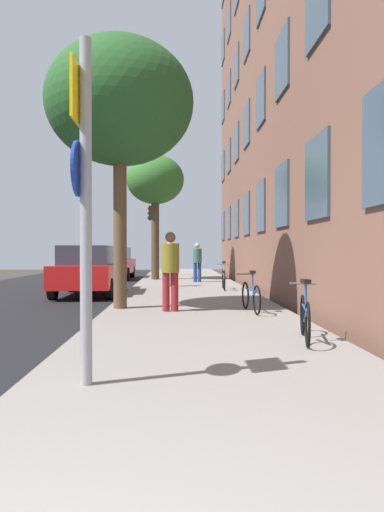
{
  "coord_description": "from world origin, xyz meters",
  "views": [
    {
      "loc": [
        0.63,
        -1.11,
        1.48
      ],
      "look_at": [
        1.13,
        13.58,
        1.31
      ],
      "focal_mm": 33.45,
      "sensor_mm": 36.0,
      "label": 1
    }
  ],
  "objects_px": {
    "traffic_light": "(152,227)",
    "pedestrian_2": "(197,260)",
    "bicycle_1": "(251,296)",
    "pedestrian_1": "(170,261)",
    "tree_far": "(155,181)",
    "bicycle_2": "(224,278)",
    "car_0": "(89,270)",
    "car_1": "(113,263)",
    "sign_post": "(84,188)",
    "tree_near": "(120,104)",
    "bicycle_0": "(305,317)",
    "pedestrian_0": "(170,266)"
  },
  "relations": [
    {
      "from": "pedestrian_1",
      "to": "pedestrian_2",
      "type": "distance_m",
      "value": 2.77
    },
    {
      "from": "bicycle_2",
      "to": "pedestrian_2",
      "type": "distance_m",
      "value": 4.11
    },
    {
      "from": "pedestrian_1",
      "to": "car_0",
      "type": "distance_m",
      "value": 3.53
    },
    {
      "from": "tree_near",
      "to": "bicycle_1",
      "type": "xyz_separation_m",
      "value": [
        2.97,
        -0.77,
        -4.44
      ]
    },
    {
      "from": "tree_far",
      "to": "bicycle_1",
      "type": "bearing_deg",
      "value": -77.65
    },
    {
      "from": "tree_near",
      "to": "bicycle_2",
      "type": "distance_m",
      "value": 7.45
    },
    {
      "from": "tree_far",
      "to": "bicycle_0",
      "type": "xyz_separation_m",
      "value": [
        2.9,
        -15.38,
        -4.24
      ]
    },
    {
      "from": "sign_post",
      "to": "bicycle_2",
      "type": "bearing_deg",
      "value": 77.42
    },
    {
      "from": "bicycle_1",
      "to": "pedestrian_1",
      "type": "xyz_separation_m",
      "value": [
        -1.88,
        7.48,
        0.62
      ]
    },
    {
      "from": "bicycle_1",
      "to": "pedestrian_2",
      "type": "distance_m",
      "value": 10.05
    },
    {
      "from": "traffic_light",
      "to": "pedestrian_0",
      "type": "distance_m",
      "value": 15.7
    },
    {
      "from": "car_1",
      "to": "pedestrian_2",
      "type": "bearing_deg",
      "value": -44.4
    },
    {
      "from": "bicycle_1",
      "to": "car_0",
      "type": "bearing_deg",
      "value": 131.32
    },
    {
      "from": "tree_near",
      "to": "pedestrian_1",
      "type": "xyz_separation_m",
      "value": [
        1.09,
        6.7,
        -3.82
      ]
    },
    {
      "from": "tree_far",
      "to": "bicycle_1",
      "type": "distance_m",
      "value": 12.99
    },
    {
      "from": "car_1",
      "to": "bicycle_1",
      "type": "bearing_deg",
      "value": -70.94
    },
    {
      "from": "tree_far",
      "to": "bicycle_2",
      "type": "relative_size",
      "value": 3.54
    },
    {
      "from": "car_0",
      "to": "car_1",
      "type": "relative_size",
      "value": 0.95
    },
    {
      "from": "tree_near",
      "to": "tree_far",
      "type": "relative_size",
      "value": 1.08
    },
    {
      "from": "traffic_light",
      "to": "car_0",
      "type": "height_order",
      "value": "traffic_light"
    },
    {
      "from": "pedestrian_1",
      "to": "pedestrian_2",
      "type": "bearing_deg",
      "value": 65.52
    },
    {
      "from": "pedestrian_2",
      "to": "tree_far",
      "type": "bearing_deg",
      "value": 133.57
    },
    {
      "from": "sign_post",
      "to": "traffic_light",
      "type": "relative_size",
      "value": 0.9
    },
    {
      "from": "sign_post",
      "to": "bicycle_0",
      "type": "xyz_separation_m",
      "value": [
        2.87,
        2.24,
        -1.62
      ]
    },
    {
      "from": "pedestrian_0",
      "to": "car_0",
      "type": "bearing_deg",
      "value": 118.71
    },
    {
      "from": "car_0",
      "to": "pedestrian_1",
      "type": "bearing_deg",
      "value": 42.16
    },
    {
      "from": "bicycle_1",
      "to": "car_0",
      "type": "height_order",
      "value": "car_0"
    },
    {
      "from": "traffic_light",
      "to": "bicycle_2",
      "type": "distance_m",
      "value": 10.42
    },
    {
      "from": "bicycle_2",
      "to": "bicycle_0",
      "type": "bearing_deg",
      "value": -88.32
    },
    {
      "from": "pedestrian_2",
      "to": "pedestrian_1",
      "type": "bearing_deg",
      "value": -114.48
    },
    {
      "from": "tree_far",
      "to": "bicycle_0",
      "type": "distance_m",
      "value": 16.22
    },
    {
      "from": "tree_near",
      "to": "pedestrian_0",
      "type": "xyz_separation_m",
      "value": [
        1.19,
        -0.62,
        -3.79
      ]
    },
    {
      "from": "pedestrian_0",
      "to": "pedestrian_1",
      "type": "height_order",
      "value": "pedestrian_0"
    },
    {
      "from": "bicycle_1",
      "to": "bicycle_2",
      "type": "xyz_separation_m",
      "value": [
        0.0,
        6.0,
        0.03
      ]
    },
    {
      "from": "pedestrian_1",
      "to": "car_0",
      "type": "bearing_deg",
      "value": -137.84
    },
    {
      "from": "sign_post",
      "to": "tree_near",
      "type": "relative_size",
      "value": 0.55
    },
    {
      "from": "bicycle_2",
      "to": "car_1",
      "type": "distance_m",
      "value": 9.39
    },
    {
      "from": "bicycle_0",
      "to": "bicycle_1",
      "type": "distance_m",
      "value": 3.4
    },
    {
      "from": "traffic_light",
      "to": "pedestrian_2",
      "type": "height_order",
      "value": "traffic_light"
    },
    {
      "from": "bicycle_0",
      "to": "tree_near",
      "type": "bearing_deg",
      "value": 127.97
    },
    {
      "from": "tree_far",
      "to": "bicycle_0",
      "type": "height_order",
      "value": "tree_far"
    },
    {
      "from": "pedestrian_0",
      "to": "car_0",
      "type": "distance_m",
      "value": 5.66
    },
    {
      "from": "tree_near",
      "to": "bicycle_1",
      "type": "distance_m",
      "value": 5.4
    },
    {
      "from": "tree_far",
      "to": "pedestrian_0",
      "type": "distance_m",
      "value": 12.4
    },
    {
      "from": "bicycle_0",
      "to": "car_1",
      "type": "bearing_deg",
      "value": 106.4
    },
    {
      "from": "bicycle_2",
      "to": "car_0",
      "type": "xyz_separation_m",
      "value": [
        -4.5,
        -0.88,
        0.34
      ]
    },
    {
      "from": "bicycle_2",
      "to": "tree_near",
      "type": "bearing_deg",
      "value": -119.63
    },
    {
      "from": "car_0",
      "to": "traffic_light",
      "type": "bearing_deg",
      "value": 81.74
    },
    {
      "from": "sign_post",
      "to": "tree_near",
      "type": "bearing_deg",
      "value": 93.38
    },
    {
      "from": "sign_post",
      "to": "traffic_light",
      "type": "distance_m",
      "value": 21.37
    }
  ]
}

